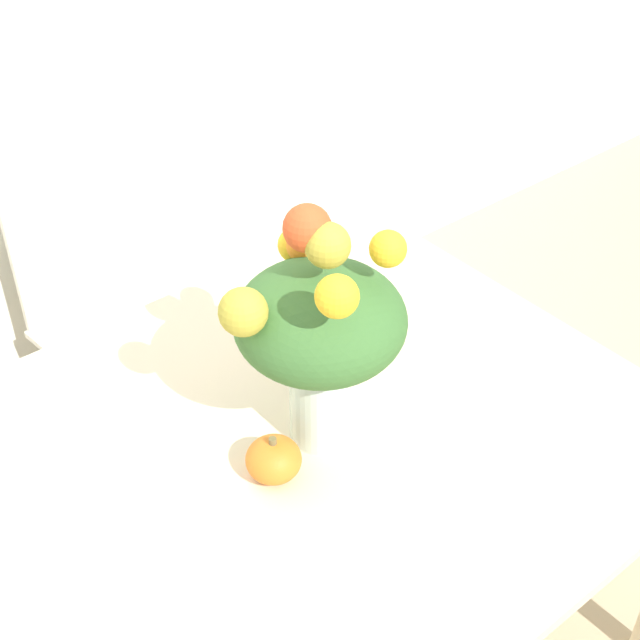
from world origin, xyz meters
The scene contains 4 objects.
dining_table centered at (0.00, 0.00, 0.68)m, with size 1.45×1.19×0.75m.
flower_vase centered at (0.04, -0.01, 1.03)m, with size 0.36×0.36×0.53m.
pumpkin centered at (-0.10, -0.05, 0.80)m, with size 0.11×0.11×0.10m.
dining_chair_near_window centered at (0.06, 0.99, 0.49)m, with size 0.46×0.46×0.96m.
Camera 1 is at (-0.77, -1.02, 2.04)m, focal length 50.00 mm.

